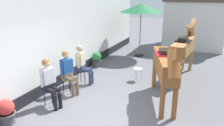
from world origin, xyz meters
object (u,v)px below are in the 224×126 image
object	(u,v)px
seated_visitor_near	(49,81)
cafe_parasol	(141,8)
spare_stool_white	(138,70)
seated_visitor_middle	(68,70)
flower_planter_nearest	(6,111)
saddled_horse_far	(184,47)
seated_visitor_far	(82,62)
saddled_horse_near	(165,66)
flower_planter_farthest	(97,59)

from	to	relation	value
seated_visitor_near	cafe_parasol	size ratio (longest dim) A/B	0.54
cafe_parasol	spare_stool_white	bearing A→B (deg)	-74.21
seated_visitor_near	seated_visitor_middle	xyz separation A→B (m)	(-0.01, 0.92, 0.00)
flower_planter_nearest	seated_visitor_middle	bearing A→B (deg)	78.98
saddled_horse_far	flower_planter_nearest	size ratio (longest dim) A/B	4.68
cafe_parasol	spare_stool_white	world-z (taller)	cafe_parasol
seated_visitor_middle	cafe_parasol	xyz separation A→B (m)	(0.80, 5.09, 1.59)
seated_visitor_near	seated_visitor_far	bearing A→B (deg)	90.28
seated_visitor_near	cafe_parasol	world-z (taller)	cafe_parasol
cafe_parasol	spare_stool_white	distance (m)	3.86
seated_visitor_near	saddled_horse_near	bearing A→B (deg)	26.27
seated_visitor_middle	cafe_parasol	bearing A→B (deg)	81.02
seated_visitor_near	cafe_parasol	distance (m)	6.27
seated_visitor_middle	saddled_horse_far	size ratio (longest dim) A/B	0.46
flower_planter_farthest	saddled_horse_far	bearing A→B (deg)	4.00
saddled_horse_far	seated_visitor_near	bearing A→B (deg)	-128.71
seated_visitor_near	seated_visitor_far	xyz separation A→B (m)	(-0.01, 1.78, 0.00)
saddled_horse_near	cafe_parasol	bearing A→B (deg)	114.60
seated_visitor_middle	flower_planter_farthest	size ratio (longest dim) A/B	2.17
saddled_horse_near	spare_stool_white	world-z (taller)	saddled_horse_near
seated_visitor_near	seated_visitor_middle	world-z (taller)	same
seated_visitor_near	seated_visitor_far	size ratio (longest dim) A/B	1.00
flower_planter_farthest	spare_stool_white	world-z (taller)	flower_planter_farthest
saddled_horse_far	flower_planter_farthest	xyz separation A→B (m)	(-3.53, -0.25, -0.82)
flower_planter_nearest	flower_planter_farthest	xyz separation A→B (m)	(0.00, 4.80, 0.00)
seated_visitor_middle	saddled_horse_near	world-z (taller)	saddled_horse_near
cafe_parasol	seated_visitor_far	bearing A→B (deg)	-100.74
saddled_horse_near	saddled_horse_far	xyz separation A→B (m)	(0.22, 2.46, 0.00)
flower_planter_farthest	spare_stool_white	xyz separation A→B (m)	(2.11, -0.82, 0.07)
flower_planter_farthest	seated_visitor_far	bearing A→B (deg)	-77.74
seated_visitor_far	saddled_horse_far	world-z (taller)	saddled_horse_far
seated_visitor_far	cafe_parasol	xyz separation A→B (m)	(0.80, 4.23, 1.59)
flower_planter_nearest	cafe_parasol	world-z (taller)	cafe_parasol
flower_planter_nearest	saddled_horse_far	bearing A→B (deg)	55.02
seated_visitor_middle	saddled_horse_far	world-z (taller)	saddled_horse_far
seated_visitor_far	spare_stool_white	size ratio (longest dim) A/B	3.02
seated_visitor_middle	flower_planter_nearest	world-z (taller)	seated_visitor_middle
seated_visitor_middle	seated_visitor_far	bearing A→B (deg)	89.83
saddled_horse_near	flower_planter_farthest	xyz separation A→B (m)	(-3.30, 2.21, -0.82)
saddled_horse_near	flower_planter_nearest	bearing A→B (deg)	-141.97
seated_visitor_far	saddled_horse_far	distance (m)	3.78
cafe_parasol	flower_planter_nearest	bearing A→B (deg)	-99.57
seated_visitor_middle	cafe_parasol	world-z (taller)	cafe_parasol
seated_visitor_middle	saddled_horse_near	size ratio (longest dim) A/B	0.48
flower_planter_nearest	spare_stool_white	size ratio (longest dim) A/B	1.39
seated_visitor_middle	flower_planter_farthest	distance (m)	2.78
cafe_parasol	saddled_horse_far	bearing A→B (deg)	-42.49
flower_planter_farthest	cafe_parasol	xyz separation A→B (m)	(1.21, 2.37, 2.03)
spare_stool_white	seated_visitor_near	bearing A→B (deg)	-121.09
seated_visitor_near	saddled_horse_near	size ratio (longest dim) A/B	0.48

